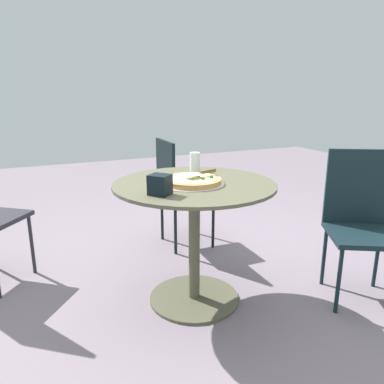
% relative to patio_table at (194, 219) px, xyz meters
% --- Properties ---
extents(ground_plane, '(10.00, 10.00, 0.00)m').
position_rel_patio_table_xyz_m(ground_plane, '(0.00, 0.00, -0.53)').
color(ground_plane, slate).
extents(patio_table, '(0.93, 0.93, 0.75)m').
position_rel_patio_table_xyz_m(patio_table, '(0.00, 0.00, 0.00)').
color(patio_table, '#53523C').
rests_on(patio_table, ground).
extents(pizza_on_tray, '(0.37, 0.37, 0.05)m').
position_rel_patio_table_xyz_m(pizza_on_tray, '(-0.02, -0.02, 0.24)').
color(pizza_on_tray, silver).
rests_on(pizza_on_tray, patio_table).
extents(pizza_server, '(0.22, 0.10, 0.02)m').
position_rel_patio_table_xyz_m(pizza_server, '(0.03, -0.02, 0.28)').
color(pizza_server, silver).
rests_on(pizza_server, pizza_on_tray).
extents(drinking_cup, '(0.07, 0.07, 0.13)m').
position_rel_patio_table_xyz_m(drinking_cup, '(0.13, 0.27, 0.28)').
color(drinking_cup, silver).
rests_on(drinking_cup, patio_table).
extents(napkin_dispenser, '(0.13, 0.13, 0.10)m').
position_rel_patio_table_xyz_m(napkin_dispenser, '(-0.27, -0.16, 0.27)').
color(napkin_dispenser, black).
rests_on(napkin_dispenser, patio_table).
extents(patio_chair_near, '(0.40, 0.40, 0.89)m').
position_rel_patio_table_xyz_m(patio_chair_near, '(0.24, 0.83, -0.01)').
color(patio_chair_near, black).
rests_on(patio_chair_near, ground).
extents(patio_chair_far, '(0.54, 0.54, 0.91)m').
position_rel_patio_table_xyz_m(patio_chair_far, '(0.96, -0.34, -0.01)').
color(patio_chair_far, black).
rests_on(patio_chair_far, ground).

